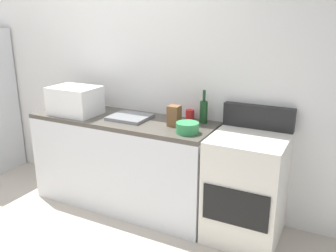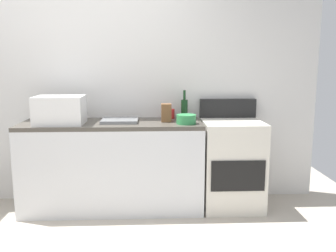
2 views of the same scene
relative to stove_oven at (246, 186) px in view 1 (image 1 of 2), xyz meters
name	(u,v)px [view 1 (image 1 of 2)]	position (x,y,z in m)	size (l,w,h in m)	color
wall_back	(116,69)	(-1.52, 0.34, 0.83)	(5.00, 0.10, 2.60)	silver
kitchen_counter	(124,162)	(-1.22, -0.01, -0.02)	(1.80, 0.60, 0.90)	silver
stove_oven	(246,186)	(0.00, 0.00, 0.00)	(0.60, 0.61, 1.10)	silver
microwave	(75,100)	(-1.70, -0.09, 0.57)	(0.46, 0.34, 0.27)	white
sink_basin	(130,117)	(-1.14, 0.00, 0.45)	(0.36, 0.32, 0.03)	slate
wine_bottle	(204,111)	(-0.48, 0.19, 0.54)	(0.07, 0.07, 0.30)	#193F1E
coffee_mug	(190,115)	(-0.62, 0.21, 0.48)	(0.08, 0.08, 0.10)	red
knife_block	(174,116)	(-0.67, 0.00, 0.52)	(0.10, 0.10, 0.18)	brown
mixing_bowl	(187,128)	(-0.49, -0.14, 0.48)	(0.19, 0.19, 0.09)	#338C4C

